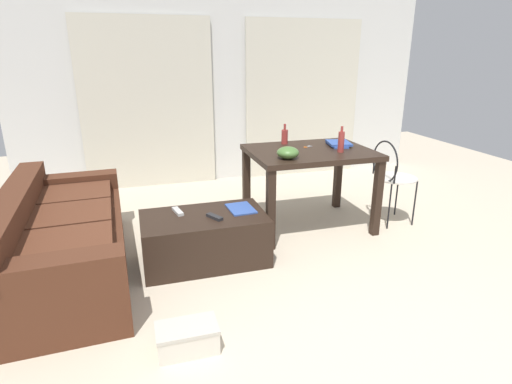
{
  "coord_description": "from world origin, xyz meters",
  "views": [
    {
      "loc": [
        -1.25,
        -1.65,
        1.66
      ],
      "look_at": [
        -0.2,
        1.82,
        0.43
      ],
      "focal_mm": 29.05,
      "sensor_mm": 36.0,
      "label": 1
    }
  ],
  "objects_px": {
    "bottle_near": "(285,136)",
    "tv_remote_secondary": "(215,217)",
    "couch": "(62,240)",
    "wire_chair": "(390,172)",
    "book_stack": "(338,144)",
    "shoebox": "(187,338)",
    "scissors": "(307,147)",
    "bowl": "(288,153)",
    "coffee_table": "(205,238)",
    "bottle_far": "(341,141)",
    "tv_remote_primary": "(178,211)",
    "magazine": "(241,209)",
    "craft_table": "(310,161)"
  },
  "relations": [
    {
      "from": "couch",
      "to": "wire_chair",
      "type": "xyz_separation_m",
      "value": [
        3.0,
        0.17,
        0.25
      ]
    },
    {
      "from": "bowl",
      "to": "shoebox",
      "type": "distance_m",
      "value": 1.81
    },
    {
      "from": "coffee_table",
      "to": "bottle_far",
      "type": "relative_size",
      "value": 4.19
    },
    {
      "from": "wire_chair",
      "to": "shoebox",
      "type": "bearing_deg",
      "value": -148.79
    },
    {
      "from": "bottle_near",
      "to": "tv_remote_secondary",
      "type": "relative_size",
      "value": 1.26
    },
    {
      "from": "bottle_near",
      "to": "book_stack",
      "type": "relative_size",
      "value": 0.64
    },
    {
      "from": "couch",
      "to": "bottle_far",
      "type": "height_order",
      "value": "bottle_far"
    },
    {
      "from": "book_stack",
      "to": "magazine",
      "type": "bearing_deg",
      "value": -157.02
    },
    {
      "from": "couch",
      "to": "magazine",
      "type": "relative_size",
      "value": 7.11
    },
    {
      "from": "couch",
      "to": "scissors",
      "type": "height_order",
      "value": "scissors"
    },
    {
      "from": "couch",
      "to": "craft_table",
      "type": "xyz_separation_m",
      "value": [
        2.2,
        0.33,
        0.38
      ]
    },
    {
      "from": "magazine",
      "to": "scissors",
      "type": "bearing_deg",
      "value": 28.79
    },
    {
      "from": "bowl",
      "to": "tv_remote_primary",
      "type": "xyz_separation_m",
      "value": [
        -0.98,
        -0.06,
        -0.41
      ]
    },
    {
      "from": "coffee_table",
      "to": "craft_table",
      "type": "xyz_separation_m",
      "value": [
        1.12,
        0.44,
        0.46
      ]
    },
    {
      "from": "wire_chair",
      "to": "bowl",
      "type": "bearing_deg",
      "value": -175.22
    },
    {
      "from": "book_stack",
      "to": "tv_remote_primary",
      "type": "relative_size",
      "value": 1.78
    },
    {
      "from": "coffee_table",
      "to": "magazine",
      "type": "height_order",
      "value": "magazine"
    },
    {
      "from": "bottle_far",
      "to": "shoebox",
      "type": "height_order",
      "value": "bottle_far"
    },
    {
      "from": "scissors",
      "to": "tv_remote_secondary",
      "type": "height_order",
      "value": "scissors"
    },
    {
      "from": "wire_chair",
      "to": "scissors",
      "type": "relative_size",
      "value": 8.54
    },
    {
      "from": "shoebox",
      "to": "book_stack",
      "type": "bearing_deg",
      "value": 42.29
    },
    {
      "from": "coffee_table",
      "to": "tv_remote_primary",
      "type": "relative_size",
      "value": 5.64
    },
    {
      "from": "tv_remote_primary",
      "to": "bowl",
      "type": "bearing_deg",
      "value": -7.34
    },
    {
      "from": "bottle_far",
      "to": "bottle_near",
      "type": "bearing_deg",
      "value": 127.39
    },
    {
      "from": "wire_chair",
      "to": "book_stack",
      "type": "xyz_separation_m",
      "value": [
        -0.46,
        0.25,
        0.26
      ]
    },
    {
      "from": "bottle_far",
      "to": "scissors",
      "type": "xyz_separation_m",
      "value": [
        -0.22,
        0.28,
        -0.1
      ]
    },
    {
      "from": "book_stack",
      "to": "bottle_far",
      "type": "bearing_deg",
      "value": -112.69
    },
    {
      "from": "scissors",
      "to": "tv_remote_secondary",
      "type": "bearing_deg",
      "value": -148.69
    },
    {
      "from": "bowl",
      "to": "book_stack",
      "type": "bearing_deg",
      "value": 27.47
    },
    {
      "from": "tv_remote_primary",
      "to": "tv_remote_secondary",
      "type": "distance_m",
      "value": 0.34
    },
    {
      "from": "wire_chair",
      "to": "book_stack",
      "type": "relative_size",
      "value": 2.69
    },
    {
      "from": "book_stack",
      "to": "shoebox",
      "type": "relative_size",
      "value": 0.89
    },
    {
      "from": "wire_chair",
      "to": "book_stack",
      "type": "bearing_deg",
      "value": 151.33
    },
    {
      "from": "craft_table",
      "to": "bottle_near",
      "type": "height_order",
      "value": "bottle_near"
    },
    {
      "from": "magazine",
      "to": "wire_chair",
      "type": "bearing_deg",
      "value": 4.63
    },
    {
      "from": "craft_table",
      "to": "tv_remote_primary",
      "type": "bearing_deg",
      "value": -166.18
    },
    {
      "from": "tv_remote_secondary",
      "to": "shoebox",
      "type": "distance_m",
      "value": 1.1
    },
    {
      "from": "couch",
      "to": "bowl",
      "type": "relative_size",
      "value": 10.37
    },
    {
      "from": "coffee_table",
      "to": "craft_table",
      "type": "relative_size",
      "value": 0.87
    },
    {
      "from": "coffee_table",
      "to": "scissors",
      "type": "xyz_separation_m",
      "value": [
        1.13,
        0.56,
        0.58
      ]
    },
    {
      "from": "bottle_far",
      "to": "bowl",
      "type": "height_order",
      "value": "bottle_far"
    },
    {
      "from": "bottle_near",
      "to": "tv_remote_secondary",
      "type": "bearing_deg",
      "value": -136.77
    },
    {
      "from": "couch",
      "to": "shoebox",
      "type": "height_order",
      "value": "couch"
    },
    {
      "from": "scissors",
      "to": "shoebox",
      "type": "height_order",
      "value": "scissors"
    },
    {
      "from": "bottle_near",
      "to": "bowl",
      "type": "height_order",
      "value": "bottle_near"
    },
    {
      "from": "craft_table",
      "to": "wire_chair",
      "type": "distance_m",
      "value": 0.83
    },
    {
      "from": "couch",
      "to": "shoebox",
      "type": "relative_size",
      "value": 5.61
    },
    {
      "from": "book_stack",
      "to": "tv_remote_secondary",
      "type": "distance_m",
      "value": 1.56
    },
    {
      "from": "coffee_table",
      "to": "shoebox",
      "type": "distance_m",
      "value": 1.11
    },
    {
      "from": "wire_chair",
      "to": "book_stack",
      "type": "distance_m",
      "value": 0.59
    }
  ]
}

